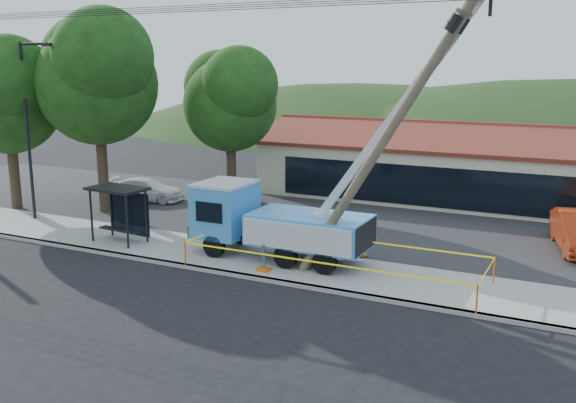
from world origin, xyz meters
The scene contains 16 objects.
ground centered at (0.00, 0.00, 0.00)m, with size 120.00×120.00×0.00m, color black.
curb centered at (0.00, 2.10, 0.07)m, with size 60.00×0.25×0.15m, color #A8A39D.
sidewalk centered at (0.00, 4.00, 0.07)m, with size 60.00×4.00×0.15m, color #A8A39D.
parking_lot centered at (0.00, 12.00, 0.05)m, with size 60.00×12.00×0.10m, color #28282B.
strip_mall centered at (4.00, 19.98, 1.88)m, with size 22.50×8.53×4.67m.
streetlight centered at (-13.78, 5.00, 5.30)m, with size 2.13×0.22×9.00m.
tree_west_near centered at (-12.00, 8.00, 7.52)m, with size 7.56×6.72×10.80m.
tree_west_far centered at (-17.00, 6.50, 6.54)m, with size 6.84×6.08×9.48m.
tree_lot centered at (-7.00, 13.00, 6.21)m, with size 6.30×5.60×8.94m.
hill_west centered at (-15.00, 55.00, 0.00)m, with size 78.40×56.00×28.00m, color #1C3613.
utility_truck centered at (0.29, 4.56, 1.80)m, with size 11.68×3.98×10.43m.
leaning_pole centered at (5.29, 3.60, 5.74)m, with size 6.43×2.00×10.36m.
bus_shelter centered at (-7.11, 3.72, 1.97)m, with size 2.68×1.77×2.48m.
caution_tape centered at (3.17, 3.68, 0.89)m, with size 11.34×3.40×0.98m.
car_silver centered at (-6.29, 12.15, 0.00)m, with size 1.62×4.01×1.37m, color #B0B4B7.
car_white centered at (-11.78, 11.23, 0.00)m, with size 1.82×4.48×1.30m, color white.
Camera 1 is at (11.99, -17.98, 8.05)m, focal length 40.00 mm.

